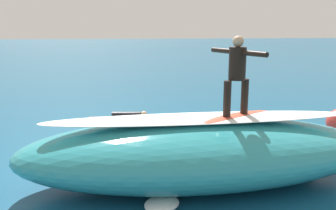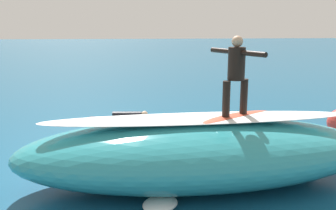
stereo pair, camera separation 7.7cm
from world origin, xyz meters
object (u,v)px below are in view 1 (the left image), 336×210
Objects in this scene: surfer_riding at (237,70)px; surfer_paddling at (122,117)px; surfboard_riding at (235,117)px; surfboard_paddling at (127,123)px.

surfer_riding reaches higher than surfer_paddling.
surfboard_riding is 1.21× the size of surfer_riding.
surfboard_riding is 5.26m from surfboard_paddling.
surfboard_riding is 0.98× the size of surfer_paddling.
surfer_riding is 5.55m from surfboard_paddling.
surfboard_riding reaches higher than surfer_paddling.
surfboard_riding is at bearing 88.13° from surfer_riding.
surfboard_paddling is 1.30× the size of surfer_paddling.
surfboard_paddling is at bearing -93.00° from surfer_riding.
surfer_paddling is (2.33, -4.61, -2.03)m from surfer_riding.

